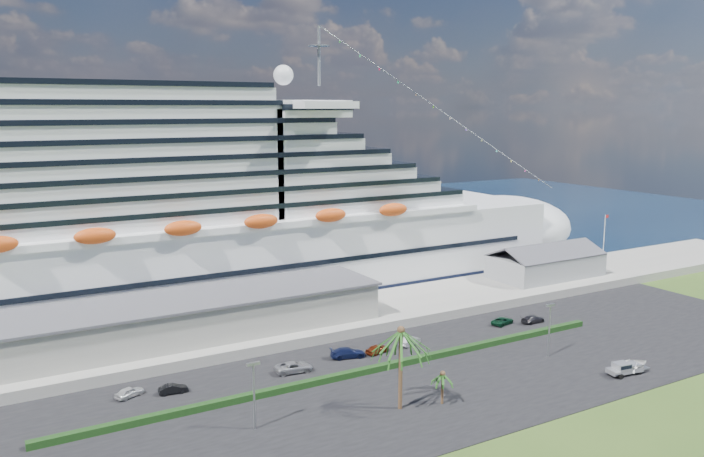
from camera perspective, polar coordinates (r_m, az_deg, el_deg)
ground at (r=92.59m, az=10.74°, el=-14.14°), size 420.00×420.00×0.00m
asphalt_lot at (r=100.41m, az=6.55°, el=-12.02°), size 140.00×38.00×0.12m
wharf at (r=123.18m, az=-1.57°, el=-7.33°), size 240.00×20.00×1.80m
water at (r=204.80m, az=-13.70°, el=-0.85°), size 420.00×160.00×0.02m
cruise_ship at (r=133.59m, az=-14.75°, el=0.67°), size 191.00×38.00×54.00m
terminal_building at (r=112.74m, az=-12.89°, el=-7.06°), size 61.00×15.00×6.30m
port_shed at (r=153.18m, az=15.80°, el=-2.89°), size 24.00×12.31×7.37m
flagpole at (r=165.67m, az=20.22°, el=-0.81°), size 1.08×0.16×12.00m
hedge at (r=99.90m, az=1.04°, el=-11.76°), size 88.00×1.10×0.90m
lamp_post_left at (r=83.19m, az=-8.16°, el=-12.92°), size 1.60×0.35×8.27m
lamp_post_right at (r=109.18m, az=16.10°, el=-7.59°), size 1.60×0.35×8.27m
palm_tall at (r=86.41m, az=4.08°, el=-9.21°), size 8.82×8.82×11.13m
palm_short at (r=90.27m, az=7.54°, el=-12.17°), size 3.53×3.53×4.56m
parked_car_0 at (r=97.06m, az=-18.01°, el=-12.80°), size 4.23×2.97×1.34m
parked_car_1 at (r=96.59m, az=-14.64°, el=-12.77°), size 3.97×1.75×1.27m
parked_car_2 at (r=100.77m, az=-4.85°, el=-11.41°), size 5.72×3.18×1.51m
parked_car_3 at (r=105.86m, az=-0.35°, el=-10.29°), size 5.72×3.54×1.55m
parked_car_4 at (r=107.71m, az=2.13°, el=-9.97°), size 4.36×2.57×1.39m
parked_car_5 at (r=111.55m, az=4.84°, el=-9.29°), size 4.40×2.73×1.37m
parked_car_6 at (r=124.10m, az=12.41°, el=-7.50°), size 5.02×3.21×1.29m
parked_car_7 at (r=126.18m, az=14.80°, el=-7.30°), size 4.60×1.89×1.33m
pickup_truck at (r=106.72m, az=21.68°, el=-10.71°), size 5.54×2.69×1.87m
boat_trailer at (r=107.85m, az=22.30°, el=-10.44°), size 6.35×4.38×1.79m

